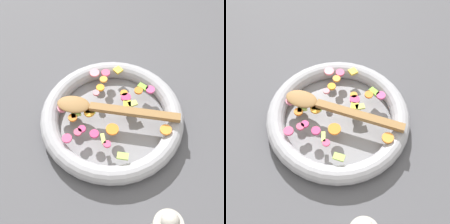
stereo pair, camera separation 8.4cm
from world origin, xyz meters
The scene contains 4 objects.
ground_plane centered at (0.00, 0.00, 0.00)m, with size 4.00×4.00×0.00m, color #4C4C51.
skillet centered at (0.00, 0.00, 0.02)m, with size 0.40×0.40×0.05m.
chopped_vegetables centered at (0.02, 0.01, 0.05)m, with size 0.31×0.30×0.01m.
wooden_spoon centered at (0.01, 0.02, 0.06)m, with size 0.25×0.28×0.01m.
Camera 2 is at (-0.44, 0.17, 0.75)m, focal length 50.00 mm.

